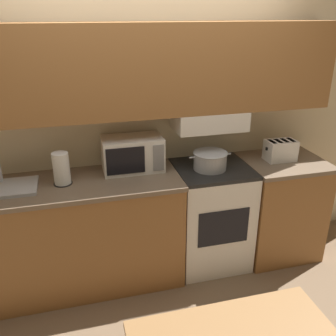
{
  "coord_description": "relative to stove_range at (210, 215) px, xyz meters",
  "views": [
    {
      "loc": [
        -0.6,
        -3.01,
        2.16
      ],
      "look_at": [
        0.05,
        -0.56,
        1.08
      ],
      "focal_mm": 40.0,
      "sensor_mm": 36.0,
      "label": 1
    }
  ],
  "objects": [
    {
      "name": "paper_towel_roll",
      "position": [
        -1.22,
        -0.01,
        0.59
      ],
      "size": [
        0.14,
        0.14,
        0.25
      ],
      "color": "black",
      "rests_on": "lower_counter_main"
    },
    {
      "name": "lower_counter_right_stub",
      "position": [
        0.67,
        -0.01,
        0.0
      ],
      "size": [
        0.7,
        0.63,
        0.93
      ],
      "color": "#936033",
      "rests_on": "ground_plane"
    },
    {
      "name": "cooking_pot",
      "position": [
        -0.04,
        -0.02,
        0.55
      ],
      "size": [
        0.36,
        0.29,
        0.15
      ],
      "color": "#B7BABF",
      "rests_on": "stove_range"
    },
    {
      "name": "lower_counter_main",
      "position": [
        -1.18,
        -0.01,
        0.0
      ],
      "size": [
        1.72,
        0.63,
        0.93
      ],
      "color": "#936033",
      "rests_on": "ground_plane"
    },
    {
      "name": "wall_back",
      "position": [
        -0.5,
        0.23,
        1.03
      ],
      "size": [
        5.44,
        0.38,
        2.55
      ],
      "color": "beige",
      "rests_on": "ground_plane"
    },
    {
      "name": "stove_range",
      "position": [
        0.0,
        0.0,
        0.0
      ],
      "size": [
        0.62,
        0.6,
        0.93
      ],
      "color": "white",
      "rests_on": "ground_plane"
    },
    {
      "name": "toaster",
      "position": [
        0.63,
        0.01,
        0.56
      ],
      "size": [
        0.27,
        0.17,
        0.18
      ],
      "color": "white",
      "rests_on": "lower_counter_right_stub"
    },
    {
      "name": "microwave",
      "position": [
        -0.66,
        0.13,
        0.61
      ],
      "size": [
        0.49,
        0.29,
        0.28
      ],
      "color": "white",
      "rests_on": "lower_counter_main"
    },
    {
      "name": "sink_basin",
      "position": [
        -1.67,
        -0.01,
        0.48
      ],
      "size": [
        0.53,
        0.32,
        0.23
      ],
      "color": "#B7BABF",
      "rests_on": "lower_counter_main"
    },
    {
      "name": "ground_plane",
      "position": [
        -0.51,
        0.3,
        -0.47
      ],
      "size": [
        16.0,
        16.0,
        0.0
      ],
      "primitive_type": "plane",
      "color": "#7F664C"
    }
  ]
}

